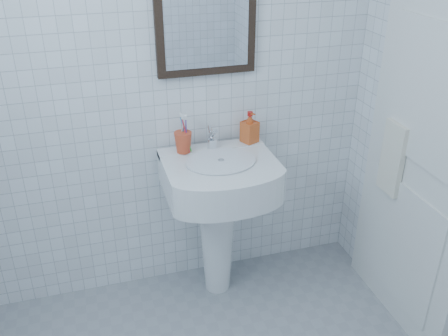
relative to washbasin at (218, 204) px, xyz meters
name	(u,v)px	position (x,y,z in m)	size (l,w,h in m)	color
wall_back	(166,75)	(-0.21, 0.21, 0.66)	(2.20, 0.02, 2.50)	silver
washbasin	(218,204)	(0.00, 0.00, 0.00)	(0.57, 0.42, 0.87)	white
faucet	(212,139)	(0.00, 0.10, 0.33)	(0.05, 0.12, 0.13)	silver
toothbrush_cup	(183,142)	(-0.15, 0.11, 0.33)	(0.09, 0.09, 0.11)	#CD4325
soap_dispenser	(250,127)	(0.21, 0.13, 0.37)	(0.08, 0.08, 0.17)	#BA3512
wall_mirror	(206,11)	(0.00, 0.19, 0.96)	(0.50, 0.04, 0.62)	black
bathroom_door	(424,147)	(0.87, -0.44, 0.41)	(0.04, 0.80, 2.00)	silver
towel_ring	(402,125)	(0.85, -0.28, 0.46)	(0.18, 0.18, 0.01)	silver
hand_towel	(392,159)	(0.83, -0.28, 0.28)	(0.03, 0.16, 0.38)	silver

